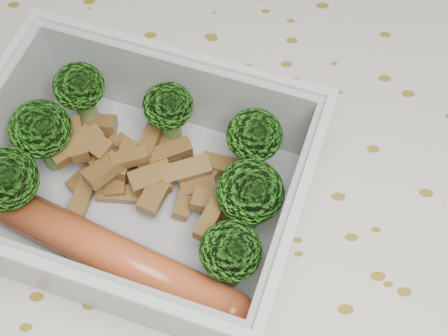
{
  "coord_description": "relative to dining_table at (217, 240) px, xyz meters",
  "views": [
    {
      "loc": [
        0.01,
        -0.19,
        1.12
      ],
      "look_at": [
        0.01,
        0.0,
        0.78
      ],
      "focal_mm": 50.0,
      "sensor_mm": 36.0,
      "label": 1
    }
  ],
  "objects": [
    {
      "name": "sausage",
      "position": [
        -0.06,
        -0.06,
        0.11
      ],
      "size": [
        0.16,
        0.09,
        0.03
      ],
      "color": "#C4542A",
      "rests_on": "lunch_container"
    },
    {
      "name": "meat_pile",
      "position": [
        -0.05,
        0.0,
        0.11
      ],
      "size": [
        0.13,
        0.1,
        0.03
      ],
      "color": "brown",
      "rests_on": "lunch_container"
    },
    {
      "name": "tablecloth",
      "position": [
        0.0,
        0.0,
        0.05
      ],
      "size": [
        1.46,
        0.96,
        0.19
      ],
      "color": "silver",
      "rests_on": "dining_table"
    },
    {
      "name": "dining_table",
      "position": [
        0.0,
        0.0,
        0.0
      ],
      "size": [
        1.4,
        0.9,
        0.75
      ],
      "color": "brown",
      "rests_on": "ground"
    },
    {
      "name": "broccoli_florets",
      "position": [
        -0.04,
        -0.0,
        0.13
      ],
      "size": [
        0.18,
        0.14,
        0.06
      ],
      "color": "#608C3F",
      "rests_on": "lunch_container"
    },
    {
      "name": "lunch_container",
      "position": [
        -0.05,
        -0.01,
        0.11
      ],
      "size": [
        0.24,
        0.21,
        0.07
      ],
      "color": "silver",
      "rests_on": "tablecloth"
    }
  ]
}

